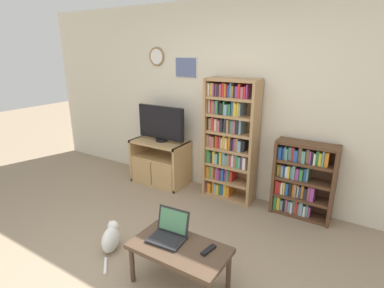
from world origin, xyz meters
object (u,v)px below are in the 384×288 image
bookshelf_tall (229,140)px  bookshelf_short (301,180)px  tv_stand (160,162)px  television (161,124)px  laptop (169,231)px  remote_near_laptop (208,250)px  coffee_table (179,251)px  cat (111,238)px

bookshelf_tall → bookshelf_short: size_ratio=1.73×
tv_stand → television: bearing=40.8°
television → bookshelf_tall: size_ratio=0.48×
bookshelf_tall → laptop: 1.74m
television → laptop: (1.29, -1.58, -0.48)m
bookshelf_tall → remote_near_laptop: size_ratio=9.90×
bookshelf_tall → coffee_table: bearing=-77.8°
coffee_table → cat: 0.89m
cat → tv_stand: bearing=87.5°
bookshelf_short → cat: bookshelf_short is taller
bookshelf_tall → cat: bearing=-105.9°
remote_near_laptop → cat: remote_near_laptop is taller
tv_stand → bookshelf_short: 2.06m
bookshelf_short → laptop: bookshelf_short is taller
remote_near_laptop → cat: bearing=11.4°
bookshelf_short → coffee_table: 1.86m
remote_near_laptop → bookshelf_tall: bearing=-60.9°
laptop → cat: bearing=177.9°
cat → remote_near_laptop: bearing=-20.6°
coffee_table → cat: size_ratio=1.77×
tv_stand → coffee_table: bearing=-47.9°
television → laptop: television is taller
bookshelf_tall → laptop: size_ratio=5.03×
laptop → remote_near_laptop: bearing=-1.5°
television → coffee_table: bearing=-48.8°
bookshelf_tall → remote_near_laptop: (0.61, -1.67, -0.43)m
laptop → cat: 0.79m
laptop → remote_near_laptop: size_ratio=1.97×
remote_near_laptop → cat: (-1.10, -0.05, -0.26)m
tv_stand → coffee_table: 2.18m
laptop → coffee_table: bearing=-26.2°
remote_near_laptop → television: bearing=-34.2°
cat → television: bearing=86.4°
tv_stand → cat: bearing=-69.4°
tv_stand → television: (0.03, 0.02, 0.60)m
tv_stand → bookshelf_tall: bearing=6.8°
laptop → bookshelf_tall: bearing=93.5°
cat → coffee_table: bearing=-25.0°
bookshelf_short → coffee_table: size_ratio=1.13×
coffee_table → tv_stand: bearing=132.1°
television → remote_near_laptop: (1.67, -1.56, -0.54)m
coffee_table → bookshelf_short: bearing=71.5°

